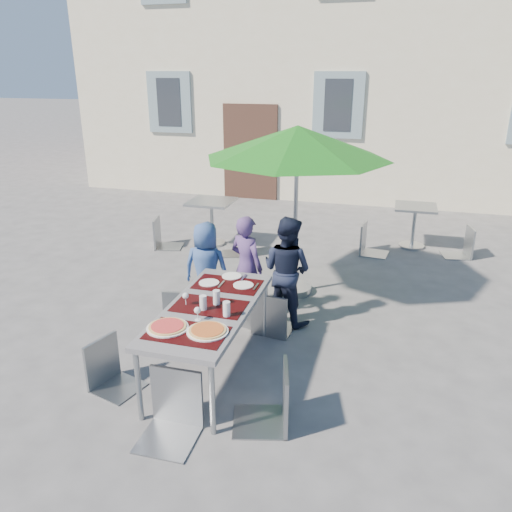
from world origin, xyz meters
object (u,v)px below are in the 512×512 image
(pizza_near_right, at_px, (207,330))
(chair_1, at_px, (246,276))
(dining_table, at_px, (210,311))
(child_0, at_px, (206,268))
(chair_5, at_px, (169,369))
(chair_0, at_px, (182,284))
(chair_2, at_px, (272,288))
(cafe_table_0, at_px, (212,214))
(bg_chair_l_1, at_px, (371,221))
(patio_umbrella, at_px, (297,144))
(bg_chair_r_0, at_px, (239,224))
(cafe_table_1, at_px, (414,219))
(bg_chair_r_1, at_px, (466,224))
(chair_4, at_px, (273,362))
(child_2, at_px, (287,270))
(chair_3, at_px, (106,337))
(bg_chair_l_0, at_px, (162,215))
(pizza_near_left, at_px, (167,327))
(child_1, at_px, (247,266))

(pizza_near_right, height_order, chair_1, chair_1)
(dining_table, distance_m, child_0, 1.39)
(chair_5, bearing_deg, dining_table, 90.08)
(chair_0, distance_m, chair_2, 1.06)
(cafe_table_0, bearing_deg, bg_chair_l_1, 5.62)
(dining_table, relative_size, patio_umbrella, 0.77)
(patio_umbrella, height_order, bg_chair_r_0, patio_umbrella)
(cafe_table_1, relative_size, bg_chair_r_1, 0.78)
(chair_2, relative_size, chair_4, 0.94)
(pizza_near_right, xyz_separation_m, child_0, (-0.70, 1.77, -0.17))
(child_2, relative_size, chair_3, 1.44)
(pizza_near_right, bearing_deg, cafe_table_0, 110.20)
(chair_2, relative_size, patio_umbrella, 0.41)
(chair_1, relative_size, cafe_table_0, 1.33)
(bg_chair_l_1, bearing_deg, child_2, -106.70)
(dining_table, height_order, cafe_table_1, dining_table)
(child_0, relative_size, chair_1, 1.13)
(chair_2, height_order, patio_umbrella, patio_umbrella)
(chair_4, bearing_deg, chair_2, 104.29)
(bg_chair_l_0, bearing_deg, patio_umbrella, -25.69)
(pizza_near_left, height_order, bg_chair_r_1, bg_chair_r_1)
(chair_2, relative_size, bg_chair_r_1, 1.05)
(child_1, xyz_separation_m, child_2, (0.52, -0.05, 0.02))
(dining_table, bearing_deg, child_1, 91.50)
(patio_umbrella, height_order, cafe_table_1, patio_umbrella)
(child_0, relative_size, chair_3, 1.29)
(child_2, xyz_separation_m, bg_chair_l_1, (0.82, 2.74, -0.09))
(child_2, relative_size, bg_chair_l_0, 1.35)
(dining_table, distance_m, pizza_near_left, 0.57)
(chair_1, bearing_deg, bg_chair_l_0, 133.98)
(dining_table, bearing_deg, bg_chair_r_1, 57.12)
(chair_5, height_order, cafe_table_0, chair_5)
(chair_0, relative_size, cafe_table_1, 1.33)
(child_0, height_order, bg_chair_r_0, child_0)
(child_0, height_order, child_1, child_1)
(chair_3, bearing_deg, chair_4, -3.74)
(chair_5, height_order, bg_chair_r_0, chair_5)
(child_0, relative_size, child_1, 0.93)
(cafe_table_0, bearing_deg, dining_table, -69.66)
(child_2, distance_m, chair_3, 2.27)
(chair_0, distance_m, chair_3, 1.30)
(dining_table, bearing_deg, cafe_table_1, 66.42)
(dining_table, bearing_deg, cafe_table_0, 110.34)
(dining_table, bearing_deg, pizza_near_left, -110.79)
(pizza_near_left, bearing_deg, cafe_table_0, 105.63)
(chair_1, distance_m, patio_umbrella, 1.80)
(chair_2, relative_size, chair_5, 0.94)
(patio_umbrella, distance_m, cafe_table_0, 2.85)
(pizza_near_left, relative_size, bg_chair_r_0, 0.42)
(chair_2, height_order, chair_4, chair_4)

